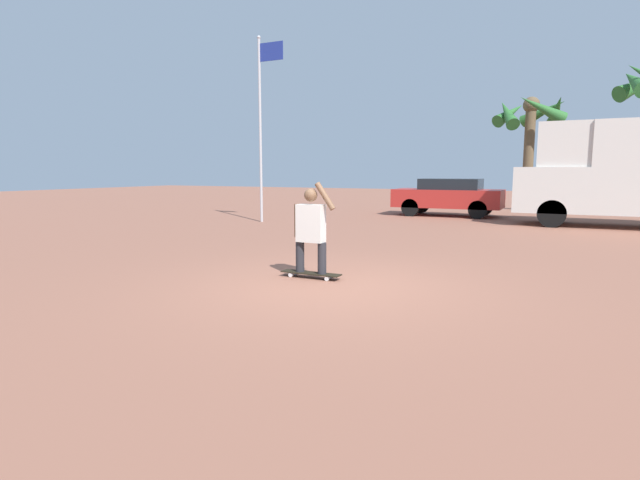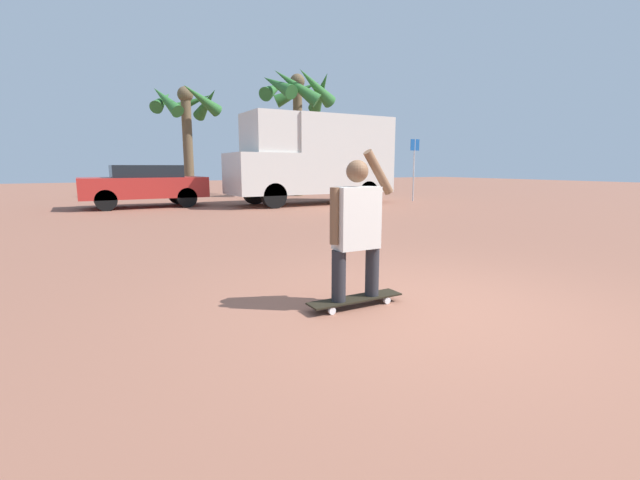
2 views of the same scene
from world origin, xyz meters
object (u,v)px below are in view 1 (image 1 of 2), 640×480
at_px(person_skateboarder, 311,226).
at_px(camper_van, 630,170).
at_px(skateboard, 311,274).
at_px(parked_car_red, 448,196).
at_px(flagpole, 262,117).
at_px(palm_tree_center_background, 531,120).

height_order(person_skateboarder, camper_van, camper_van).
relative_size(skateboard, camper_van, 0.17).
xyz_separation_m(person_skateboarder, parked_car_red, (-0.37, 12.44, -0.07)).
distance_m(parked_car_red, flagpole, 7.77).
bearing_deg(parked_car_red, camper_van, -16.17).
xyz_separation_m(camper_van, palm_tree_center_background, (-3.24, 6.19, 2.19)).
bearing_deg(palm_tree_center_background, person_skateboarder, -97.25).
bearing_deg(palm_tree_center_background, skateboard, -97.24).
bearing_deg(skateboard, camper_van, 63.38).
height_order(skateboard, person_skateboarder, person_skateboarder).
xyz_separation_m(palm_tree_center_background, flagpole, (-7.71, -9.62, -0.42)).
xyz_separation_m(person_skateboarder, camper_van, (5.40, 10.77, 0.90)).
height_order(person_skateboarder, parked_car_red, person_skateboarder).
bearing_deg(flagpole, skateboard, -52.88).
bearing_deg(palm_tree_center_background, flagpole, -128.73).
distance_m(skateboard, flagpole, 9.83).
relative_size(skateboard, parked_car_red, 0.25).
distance_m(palm_tree_center_background, flagpole, 12.33).
bearing_deg(skateboard, palm_tree_center_background, 82.76).
bearing_deg(flagpole, parked_car_red, 44.49).
relative_size(person_skateboarder, palm_tree_center_background, 0.29).
height_order(parked_car_red, palm_tree_center_background, palm_tree_center_background).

